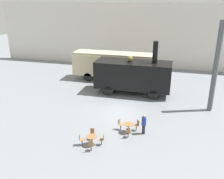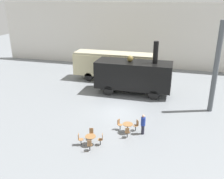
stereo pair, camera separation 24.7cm
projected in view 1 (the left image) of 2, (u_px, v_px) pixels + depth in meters
The scene contains 15 objects.
ground_plane at pixel (119, 111), 22.67m from camera, with size 80.00×80.00×0.00m, color gray.
backdrop_wall at pixel (143, 36), 34.93m from camera, with size 44.00×0.15×9.00m.
passenger_coach_vintage at pixel (113, 64), 30.00m from camera, with size 9.71×2.45×3.43m.
steam_locomotive at pixel (133, 74), 26.04m from camera, with size 7.81×2.86×5.63m.
cafe_table_near at pixel (92, 139), 17.29m from camera, with size 0.75×0.75×0.70m.
cafe_table_mid at pixel (128, 126), 18.88m from camera, with size 0.79×0.79×0.74m.
cafe_chair_0 at pixel (91, 145), 16.59m from camera, with size 0.36×0.38×0.87m.
cafe_chair_1 at pixel (102, 139), 17.30m from camera, with size 0.38×0.36×0.87m.
cafe_chair_2 at pixel (92, 133), 17.99m from camera, with size 0.36×0.38×0.87m.
cafe_chair_3 at pixel (81, 139), 17.29m from camera, with size 0.38×0.36×0.87m.
cafe_chair_4 at pixel (120, 124), 19.31m from camera, with size 0.39×0.38×0.87m.
cafe_chair_5 at pixel (128, 132), 18.18m from camera, with size 0.36×0.37×0.87m.
cafe_chair_6 at pixel (137, 124), 19.20m from camera, with size 0.41×0.40×0.87m.
visitor_person at pixel (144, 124), 18.59m from camera, with size 0.34×0.34×1.61m.
support_pillar at pixel (216, 68), 21.35m from camera, with size 0.44×0.44×8.00m.
Camera 1 is at (4.53, -20.00, 9.86)m, focal length 40.00 mm.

